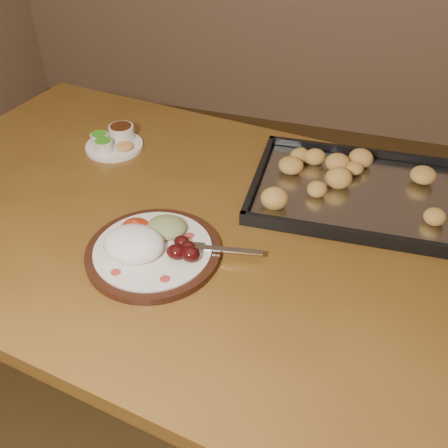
% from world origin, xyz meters
% --- Properties ---
extents(ground, '(4.00, 4.00, 0.00)m').
position_xyz_m(ground, '(0.00, 0.00, 0.00)').
color(ground, brown).
rests_on(ground, ground).
extents(dining_table, '(1.61, 1.10, 0.75)m').
position_xyz_m(dining_table, '(-0.18, 0.06, 0.65)').
color(dining_table, brown).
rests_on(dining_table, ground).
extents(dinner_plate, '(0.35, 0.27, 0.06)m').
position_xyz_m(dinner_plate, '(-0.23, -0.07, 0.77)').
color(dinner_plate, black).
rests_on(dinner_plate, dining_table).
extents(condiment_saucer, '(0.15, 0.15, 0.05)m').
position_xyz_m(condiment_saucer, '(-0.49, 0.29, 0.77)').
color(condiment_saucer, white).
rests_on(condiment_saucer, dining_table).
extents(baking_tray, '(0.49, 0.37, 0.05)m').
position_xyz_m(baking_tray, '(0.14, 0.26, 0.77)').
color(baking_tray, black).
rests_on(baking_tray, dining_table).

